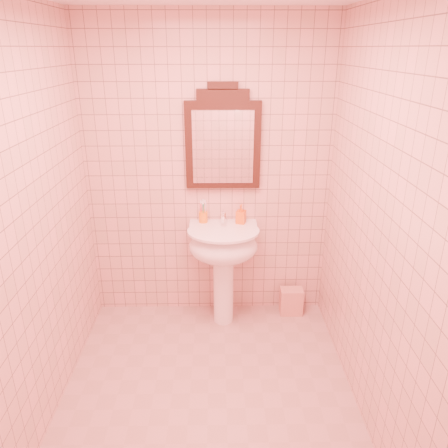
{
  "coord_description": "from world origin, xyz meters",
  "views": [
    {
      "loc": [
        0.07,
        -2.36,
        2.22
      ],
      "look_at": [
        0.12,
        0.55,
        1.04
      ],
      "focal_mm": 35.0,
      "sensor_mm": 36.0,
      "label": 1
    }
  ],
  "objects_px": {
    "toothbrush_cup": "(203,217)",
    "soap_dispenser": "(241,214)",
    "pedestal_sink": "(223,252)",
    "mirror": "(223,141)",
    "towel": "(291,301)"
  },
  "relations": [
    {
      "from": "toothbrush_cup",
      "to": "pedestal_sink",
      "type": "bearing_deg",
      "value": -44.6
    },
    {
      "from": "pedestal_sink",
      "to": "toothbrush_cup",
      "type": "bearing_deg",
      "value": 135.4
    },
    {
      "from": "pedestal_sink",
      "to": "toothbrush_cup",
      "type": "distance_m",
      "value": 0.34
    },
    {
      "from": "mirror",
      "to": "towel",
      "type": "distance_m",
      "value": 1.54
    },
    {
      "from": "toothbrush_cup",
      "to": "soap_dispenser",
      "type": "relative_size",
      "value": 1.05
    },
    {
      "from": "pedestal_sink",
      "to": "soap_dispenser",
      "type": "height_order",
      "value": "soap_dispenser"
    },
    {
      "from": "mirror",
      "to": "soap_dispenser",
      "type": "height_order",
      "value": "mirror"
    },
    {
      "from": "pedestal_sink",
      "to": "towel",
      "type": "distance_m",
      "value": 0.82
    },
    {
      "from": "soap_dispenser",
      "to": "towel",
      "type": "distance_m",
      "value": 0.94
    },
    {
      "from": "mirror",
      "to": "soap_dispenser",
      "type": "bearing_deg",
      "value": -23.45
    },
    {
      "from": "mirror",
      "to": "toothbrush_cup",
      "type": "distance_m",
      "value": 0.65
    },
    {
      "from": "toothbrush_cup",
      "to": "towel",
      "type": "bearing_deg",
      "value": -3.99
    },
    {
      "from": "mirror",
      "to": "towel",
      "type": "relative_size",
      "value": 3.46
    },
    {
      "from": "pedestal_sink",
      "to": "soap_dispenser",
      "type": "xyz_separation_m",
      "value": [
        0.15,
        0.14,
        0.28
      ]
    },
    {
      "from": "toothbrush_cup",
      "to": "soap_dispenser",
      "type": "distance_m",
      "value": 0.32
    }
  ]
}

